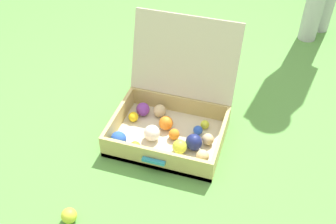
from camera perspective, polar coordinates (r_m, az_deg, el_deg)
name	(u,v)px	position (r m, az deg, el deg)	size (l,w,h in m)	color
ground_plane	(158,135)	(2.07, -1.41, -3.32)	(16.00, 16.00, 0.00)	#569342
open_suitcase	(171,115)	(2.02, 0.47, -0.46)	(0.55, 0.59, 0.53)	beige
stray_ball_on_grass	(69,216)	(1.76, -13.88, -14.10)	(0.07, 0.07, 0.07)	#CCDB38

